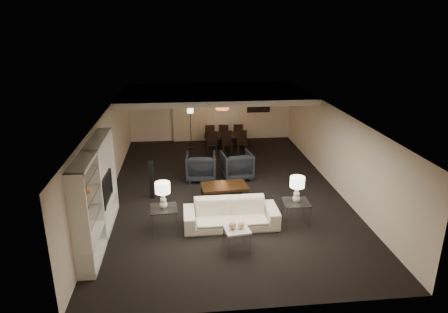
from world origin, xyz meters
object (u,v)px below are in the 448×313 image
coffee_table (224,193)px  floor_speaker (152,180)px  vase_amber (87,189)px  armchair_left (201,166)px  marble_table (237,239)px  floor_lamp (191,128)px  chair_nr (242,143)px  dining_table (225,142)px  pendant_light (222,106)px  table_lamp_right (297,190)px  armchair_right (237,165)px  chair_nl (212,143)px  chair_nm (227,143)px  chair_fr (238,134)px  sofa (231,214)px  television (102,189)px  side_table_left (164,219)px  table_lamp_left (163,195)px  side_table_right (295,212)px  vase_blue (85,221)px  chair_fl (210,134)px  chair_fm (224,134)px

coffee_table → floor_speaker: size_ratio=1.14×
vase_amber → armchair_left: bearing=58.5°
marble_table → floor_lamp: size_ratio=0.32×
armchair_left → chair_nr: armchair_left is taller
floor_speaker → dining_table: floor_speaker is taller
pendant_light → table_lamp_right: pendant_light is taller
armchair_right → chair_nl: bearing=-82.9°
armchair_right → vase_amber: vase_amber is taller
dining_table → chair_nm: (-0.00, -0.65, 0.15)m
chair_fr → floor_lamp: floor_lamp is taller
sofa → television: size_ratio=2.08×
side_table_left → armchair_right: bearing=55.1°
armchair_right → marble_table: size_ratio=1.79×
table_lamp_left → chair_nr: 6.51m
side_table_right → vase_blue: vase_blue is taller
chair_fl → pendant_light: bearing=108.6°
armchair_left → table_lamp_left: size_ratio=1.44×
table_lamp_left → television: bearing=169.4°
television → table_lamp_right: bearing=-93.3°
armchair_right → table_lamp_left: size_ratio=1.44×
vase_blue → chair_nm: bearing=62.6°
floor_lamp → coffee_table: bearing=-80.7°
armchair_left → chair_nr: size_ratio=1.10×
pendant_light → table_lamp_right: bearing=-77.2°
armchair_right → chair_fl: armchair_right is taller
floor_speaker → table_lamp_right: bearing=-23.4°
side_table_right → floor_lamp: size_ratio=0.39×
vase_blue → coffee_table: bearing=43.7°
vase_amber → armchair_right: bearing=48.3°
table_lamp_left → chair_fr: size_ratio=0.77×
side_table_right → television: (-4.91, 0.28, 0.78)m
pendant_light → chair_fl: pendant_light is taller
dining_table → pendant_light: bearing=-102.0°
armchair_right → side_table_right: (1.10, -3.30, -0.14)m
chair_nm → chair_fl: (-0.60, 1.30, 0.00)m
pendant_light → dining_table: (0.19, 0.61, -1.62)m
armchair_left → chair_fr: (1.77, 3.83, -0.00)m
vase_amber → side_table_left: bearing=33.3°
floor_lamp → pendant_light: bearing=-35.7°
chair_fm → table_lamp_right: bearing=107.0°
armchair_left → vase_amber: vase_amber is taller
armchair_right → chair_nr: 2.59m
coffee_table → chair_nm: size_ratio=1.48×
chair_nl → floor_lamp: size_ratio=0.52×
dining_table → chair_nl: chair_nl is taller
pendant_light → chair_nm: 1.49m
side_table_left → floor_speaker: size_ratio=0.57×
table_lamp_left → coffee_table: bearing=43.3°
pendant_light → chair_nl: 1.53m
dining_table → chair_nm: chair_nm is taller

